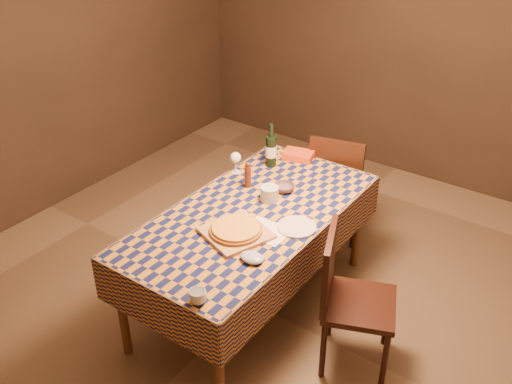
# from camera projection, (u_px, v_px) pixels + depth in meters

# --- Properties ---
(room) EXTENTS (5.00, 5.10, 2.70)m
(room) POSITION_uv_depth(u_px,v_px,m) (251.00, 130.00, 3.36)
(room) COLOR brown
(room) RESTS_ON ground
(dining_table) EXTENTS (0.94, 1.84, 0.77)m
(dining_table) POSITION_uv_depth(u_px,v_px,m) (252.00, 222.00, 3.70)
(dining_table) COLOR brown
(dining_table) RESTS_ON ground
(cutting_board) EXTENTS (0.46, 0.46, 0.02)m
(cutting_board) POSITION_uv_depth(u_px,v_px,m) (236.00, 233.00, 3.44)
(cutting_board) COLOR tan
(cutting_board) RESTS_ON dining_table
(pizza) EXTENTS (0.39, 0.39, 0.03)m
(pizza) POSITION_uv_depth(u_px,v_px,m) (236.00, 229.00, 3.43)
(pizza) COLOR #904F18
(pizza) RESTS_ON cutting_board
(pepper_mill) EXTENTS (0.06, 0.06, 0.19)m
(pepper_mill) POSITION_uv_depth(u_px,v_px,m) (248.00, 175.00, 3.90)
(pepper_mill) COLOR #502212
(pepper_mill) RESTS_ON dining_table
(bowl) EXTENTS (0.18, 0.18, 0.05)m
(bowl) POSITION_uv_depth(u_px,v_px,m) (284.00, 188.00, 3.89)
(bowl) COLOR #5B454C
(bowl) RESTS_ON dining_table
(wine_glass) EXTENTS (0.09, 0.09, 0.16)m
(wine_glass) POSITION_uv_depth(u_px,v_px,m) (235.00, 158.00, 4.07)
(wine_glass) COLOR white
(wine_glass) RESTS_ON dining_table
(wine_bottle) EXTENTS (0.08, 0.08, 0.33)m
(wine_bottle) POSITION_uv_depth(u_px,v_px,m) (271.00, 150.00, 4.16)
(wine_bottle) COLOR black
(wine_bottle) RESTS_ON dining_table
(deli_tub) EXTENTS (0.15, 0.15, 0.10)m
(deli_tub) POSITION_uv_depth(u_px,v_px,m) (270.00, 194.00, 3.77)
(deli_tub) COLOR silver
(deli_tub) RESTS_ON dining_table
(takeout_container) EXTENTS (0.25, 0.21, 0.06)m
(takeout_container) POSITION_uv_depth(u_px,v_px,m) (299.00, 155.00, 4.30)
(takeout_container) COLOR #C24119
(takeout_container) RESTS_ON dining_table
(white_plate) EXTENTS (0.30, 0.30, 0.01)m
(white_plate) POSITION_uv_depth(u_px,v_px,m) (297.00, 227.00, 3.51)
(white_plate) COLOR silver
(white_plate) RESTS_ON dining_table
(tumbler) EXTENTS (0.12, 0.12, 0.08)m
(tumbler) POSITION_uv_depth(u_px,v_px,m) (198.00, 297.00, 2.91)
(tumbler) COLOR white
(tumbler) RESTS_ON dining_table
(flour_patch) EXTENTS (0.28, 0.22, 0.00)m
(flour_patch) POSITION_uv_depth(u_px,v_px,m) (266.00, 231.00, 3.48)
(flour_patch) COLOR white
(flour_patch) RESTS_ON dining_table
(flour_bag) EXTENTS (0.17, 0.15, 0.04)m
(flour_bag) POSITION_uv_depth(u_px,v_px,m) (252.00, 257.00, 3.22)
(flour_bag) COLOR #A2A9D0
(flour_bag) RESTS_ON dining_table
(chair_far) EXTENTS (0.51, 0.51, 0.93)m
(chair_far) POSITION_uv_depth(u_px,v_px,m) (338.00, 181.00, 4.51)
(chair_far) COLOR black
(chair_far) RESTS_ON ground
(chair_right) EXTENTS (0.55, 0.55, 0.93)m
(chair_right) POSITION_uv_depth(u_px,v_px,m) (346.00, 293.00, 3.36)
(chair_right) COLOR black
(chair_right) RESTS_ON ground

